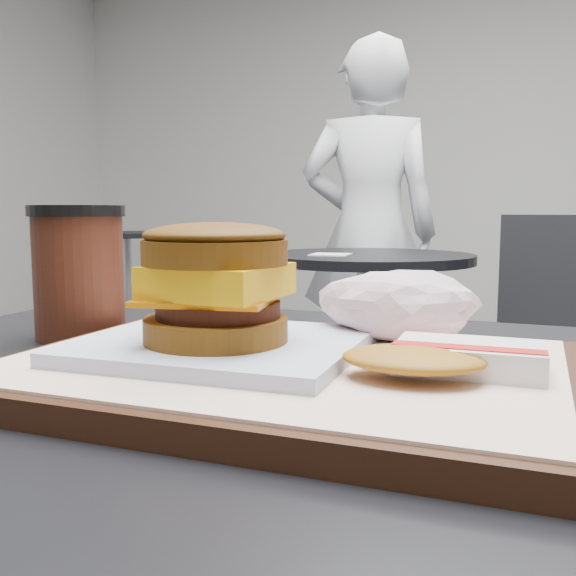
# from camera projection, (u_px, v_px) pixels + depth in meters

# --- Properties ---
(serving_tray) EXTENTS (0.38, 0.28, 0.02)m
(serving_tray) POSITION_uv_depth(u_px,v_px,m) (285.00, 372.00, 0.44)
(serving_tray) COLOR black
(serving_tray) RESTS_ON customer_table
(breakfast_sandwich) EXTENTS (0.20, 0.18, 0.09)m
(breakfast_sandwich) POSITION_uv_depth(u_px,v_px,m) (218.00, 299.00, 0.45)
(breakfast_sandwich) COLOR silver
(breakfast_sandwich) RESTS_ON serving_tray
(hash_brown) EXTENTS (0.12, 0.09, 0.02)m
(hash_brown) POSITION_uv_depth(u_px,v_px,m) (445.00, 358.00, 0.39)
(hash_brown) COLOR silver
(hash_brown) RESTS_ON serving_tray
(crumpled_wrapper) EXTENTS (0.12, 0.10, 0.05)m
(crumpled_wrapper) POSITION_uv_depth(u_px,v_px,m) (398.00, 304.00, 0.50)
(crumpled_wrapper) COLOR white
(crumpled_wrapper) RESTS_ON serving_tray
(coffee_cup) EXTENTS (0.09, 0.09, 0.13)m
(coffee_cup) POSITION_uv_depth(u_px,v_px,m) (79.00, 270.00, 0.60)
(coffee_cup) COLOR #3F190F
(coffee_cup) RESTS_ON customer_table
(neighbor_table) EXTENTS (0.70, 0.70, 0.75)m
(neighbor_table) POSITION_uv_depth(u_px,v_px,m) (367.00, 313.00, 2.15)
(neighbor_table) COLOR black
(neighbor_table) RESTS_ON ground
(napkin) EXTENTS (0.13, 0.13, 0.00)m
(napkin) POSITION_uv_depth(u_px,v_px,m) (330.00, 255.00, 2.05)
(napkin) COLOR silver
(napkin) RESTS_ON neighbor_table
(neighbor_chair) EXTENTS (0.64, 0.50, 0.88)m
(neighbor_chair) POSITION_uv_depth(u_px,v_px,m) (522.00, 338.00, 1.93)
(neighbor_chair) COLOR #A6A6AB
(neighbor_chair) RESTS_ON ground
(patron) EXTENTS (0.65, 0.50, 1.60)m
(patron) POSITION_uv_depth(u_px,v_px,m) (369.00, 233.00, 2.73)
(patron) COLOR silver
(patron) RESTS_ON ground
(bg_table_mid) EXTENTS (0.66, 0.66, 0.75)m
(bg_table_mid) POSITION_uv_depth(u_px,v_px,m) (127.00, 260.00, 4.32)
(bg_table_mid) COLOR black
(bg_table_mid) RESTS_ON ground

